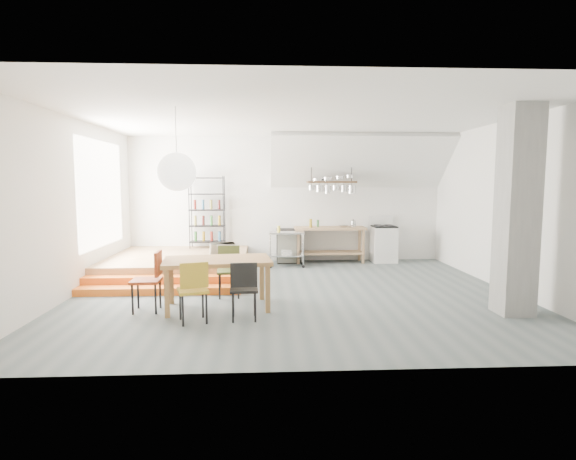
{
  "coord_description": "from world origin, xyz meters",
  "views": [
    {
      "loc": [
        -0.55,
        -8.15,
        2.03
      ],
      "look_at": [
        -0.09,
        0.8,
        1.09
      ],
      "focal_mm": 28.0,
      "sensor_mm": 36.0,
      "label": 1
    }
  ],
  "objects": [
    {
      "name": "paper_lantern",
      "position": [
        -1.92,
        -1.03,
        2.2
      ],
      "size": [
        0.6,
        0.6,
        0.6
      ],
      "primitive_type": "sphere",
      "color": "white",
      "rests_on": "ceiling"
    },
    {
      "name": "step_upper",
      "position": [
        -2.5,
        0.4,
        0.13
      ],
      "size": [
        3.0,
        0.35,
        0.27
      ],
      "primitive_type": "cube",
      "color": "orange",
      "rests_on": "ground"
    },
    {
      "name": "stove",
      "position": [
        2.5,
        3.16,
        0.48
      ],
      "size": [
        0.6,
        0.6,
        1.18
      ],
      "color": "white",
      "rests_on": "ground"
    },
    {
      "name": "wall_right",
      "position": [
        4.0,
        0.0,
        1.6
      ],
      "size": [
        0.04,
        7.0,
        3.2
      ],
      "primitive_type": "cube",
      "color": "silver",
      "rests_on": "ground"
    },
    {
      "name": "wire_shelving",
      "position": [
        -2.0,
        3.2,
        1.33
      ],
      "size": [
        0.88,
        0.38,
        1.8
      ],
      "color": "black",
      "rests_on": "platform"
    },
    {
      "name": "microwave_shelf",
      "position": [
        -1.4,
        0.75,
        0.55
      ],
      "size": [
        0.6,
        0.4,
        0.16
      ],
      "color": "olive",
      "rests_on": "platform"
    },
    {
      "name": "floor",
      "position": [
        0.0,
        0.0,
        0.0
      ],
      "size": [
        8.0,
        8.0,
        0.0
      ],
      "primitive_type": "plane",
      "color": "#556062",
      "rests_on": "ground"
    },
    {
      "name": "dining_table",
      "position": [
        -1.32,
        -0.95,
        0.72
      ],
      "size": [
        1.81,
        1.16,
        0.81
      ],
      "rotation": [
        0.0,
        0.0,
        0.12
      ],
      "color": "olive",
      "rests_on": "ground"
    },
    {
      "name": "microwave",
      "position": [
        -1.4,
        0.75,
        0.7
      ],
      "size": [
        0.53,
        0.41,
        0.27
      ],
      "primitive_type": "imported",
      "rotation": [
        0.0,
        0.0,
        0.18
      ],
      "color": "beige",
      "rests_on": "microwave_shelf"
    },
    {
      "name": "chair_red",
      "position": [
        -2.35,
        -1.09,
        0.57
      ],
      "size": [
        0.45,
        0.45,
        0.96
      ],
      "rotation": [
        0.0,
        0.0,
        -1.54
      ],
      "color": "#A73A17",
      "rests_on": "ground"
    },
    {
      "name": "ceiling",
      "position": [
        0.0,
        0.0,
        3.2
      ],
      "size": [
        8.0,
        7.0,
        0.02
      ],
      "primitive_type": "cube",
      "color": "white",
      "rests_on": "wall_back"
    },
    {
      "name": "bowl",
      "position": [
        1.44,
        3.1,
        0.94
      ],
      "size": [
        0.28,
        0.28,
        0.05
      ],
      "primitive_type": "imported",
      "rotation": [
        0.0,
        0.0,
        0.37
      ],
      "color": "silver",
      "rests_on": "kitchen_counter"
    },
    {
      "name": "mini_fridge",
      "position": [
        0.0,
        3.2,
        0.43
      ],
      "size": [
        0.51,
        0.51,
        0.86
      ],
      "primitive_type": "cube",
      "color": "black",
      "rests_on": "ground"
    },
    {
      "name": "rolling_cart",
      "position": [
        -0.03,
        2.63,
        0.55
      ],
      "size": [
        0.87,
        0.5,
        0.85
      ],
      "rotation": [
        0.0,
        0.0,
        -0.01
      ],
      "color": "silver",
      "rests_on": "ground"
    },
    {
      "name": "pot_rack",
      "position": [
        1.13,
        2.92,
        1.98
      ],
      "size": [
        1.2,
        0.5,
        1.43
      ],
      "color": "#3F2819",
      "rests_on": "ceiling"
    },
    {
      "name": "chair_olive",
      "position": [
        -1.2,
        -0.17,
        0.54
      ],
      "size": [
        0.44,
        0.44,
        0.9
      ],
      "rotation": [
        0.0,
        0.0,
        0.07
      ],
      "color": "#56622E",
      "rests_on": "ground"
    },
    {
      "name": "kitchen_counter",
      "position": [
        1.1,
        3.15,
        0.63
      ],
      "size": [
        1.8,
        0.6,
        0.91
      ],
      "color": "olive",
      "rests_on": "ground"
    },
    {
      "name": "wall_left",
      "position": [
        -4.0,
        0.0,
        1.6
      ],
      "size": [
        0.04,
        7.0,
        3.2
      ],
      "primitive_type": "cube",
      "color": "silver",
      "rests_on": "ground"
    },
    {
      "name": "slope_ceiling",
      "position": [
        1.8,
        2.9,
        2.55
      ],
      "size": [
        4.4,
        1.44,
        1.32
      ],
      "primitive_type": "cube",
      "rotation": [
        -0.73,
        0.0,
        0.0
      ],
      "color": "white",
      "rests_on": "wall_back"
    },
    {
      "name": "wall_back",
      "position": [
        0.0,
        3.5,
        1.6
      ],
      "size": [
        8.0,
        0.04,
        3.2
      ],
      "primitive_type": "cube",
      "color": "silver",
      "rests_on": "ground"
    },
    {
      "name": "platform",
      "position": [
        -2.5,
        2.0,
        0.2
      ],
      "size": [
        3.0,
        3.0,
        0.4
      ],
      "primitive_type": "cube",
      "color": "olive",
      "rests_on": "ground"
    },
    {
      "name": "chair_black",
      "position": [
        -0.86,
        -1.67,
        0.53
      ],
      "size": [
        0.43,
        0.43,
        0.89
      ],
      "rotation": [
        0.0,
        0.0,
        3.19
      ],
      "color": "black",
      "rests_on": "ground"
    },
    {
      "name": "concrete_column",
      "position": [
        3.3,
        -1.5,
        1.6
      ],
      "size": [
        0.5,
        0.5,
        3.2
      ],
      "primitive_type": "cube",
      "color": "slate",
      "rests_on": "ground"
    },
    {
      "name": "step_lower",
      "position": [
        -2.5,
        0.05,
        0.07
      ],
      "size": [
        3.0,
        0.35,
        0.13
      ],
      "primitive_type": "cube",
      "color": "orange",
      "rests_on": "ground"
    },
    {
      "name": "chair_mustard",
      "position": [
        -1.58,
        -1.76,
        0.55
      ],
      "size": [
        0.52,
        0.52,
        0.91
      ],
      "rotation": [
        0.0,
        0.0,
        3.43
      ],
      "color": "#A6841C",
      "rests_on": "ground"
    },
    {
      "name": "window_pane",
      "position": [
        -3.98,
        1.5,
        1.8
      ],
      "size": [
        0.02,
        2.5,
        2.2
      ],
      "primitive_type": "cube",
      "color": "white",
      "rests_on": "wall_left"
    }
  ]
}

